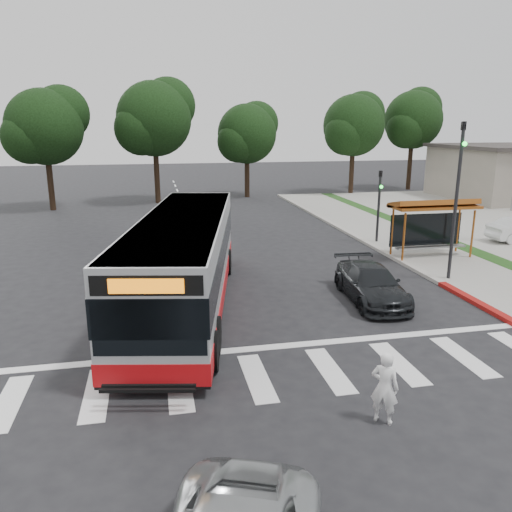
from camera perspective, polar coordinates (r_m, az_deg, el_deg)
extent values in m
plane|color=black|center=(17.84, -3.22, -6.17)|extent=(140.00, 140.00, 0.00)
cube|color=gray|center=(28.62, 16.55, 1.42)|extent=(4.00, 40.00, 0.12)
cube|color=#9E9991|center=(27.74, 12.90, 1.28)|extent=(0.30, 40.00, 0.15)
cube|color=maroon|center=(19.48, 25.09, -5.53)|extent=(0.32, 6.00, 0.15)
cube|color=silver|center=(13.35, 0.09, -13.70)|extent=(18.00, 2.60, 0.01)
cylinder|color=#934B18|center=(24.34, 16.54, 2.06)|extent=(0.10, 0.10, 2.30)
cylinder|color=#934B18|center=(26.22, 23.50, 2.32)|extent=(0.10, 0.10, 2.30)
cylinder|color=#934B18|center=(25.38, 15.28, 2.66)|extent=(0.10, 0.10, 2.30)
cylinder|color=#934B18|center=(27.19, 22.08, 2.87)|extent=(0.10, 0.10, 2.30)
cube|color=#934B18|center=(25.51, 19.71, 5.35)|extent=(4.20, 1.60, 0.12)
cube|color=#934B18|center=(25.53, 19.68, 5.70)|extent=(4.20, 1.32, 0.51)
cube|color=black|center=(26.23, 18.80, 2.88)|extent=(3.80, 0.06, 1.60)
cube|color=gray|center=(25.88, 19.33, 0.98)|extent=(3.60, 0.40, 0.08)
cylinder|color=black|center=(21.85, 21.87, 5.51)|extent=(0.14, 0.14, 6.50)
imported|color=black|center=(21.63, 22.58, 12.70)|extent=(0.16, 0.20, 1.00)
sphere|color=#19E533|center=(21.49, 22.75, 11.74)|extent=(0.18, 0.18, 0.18)
cylinder|color=black|center=(28.07, 13.83, 5.39)|extent=(0.14, 0.14, 4.00)
imported|color=black|center=(27.87, 14.02, 8.44)|extent=(0.16, 0.20, 1.00)
sphere|color=#19E533|center=(27.75, 14.13, 7.67)|extent=(0.18, 0.18, 0.18)
cylinder|color=black|center=(48.32, 10.88, 9.69)|extent=(0.44, 0.44, 4.40)
sphere|color=black|center=(48.14, 11.11, 14.44)|extent=(5.60, 5.60, 5.60)
sphere|color=black|center=(49.36, 12.03, 15.56)|extent=(4.20, 4.20, 4.20)
sphere|color=black|center=(47.13, 10.27, 13.62)|extent=(3.92, 3.92, 3.92)
cylinder|color=black|center=(53.12, 17.15, 9.88)|extent=(0.44, 0.44, 4.84)
sphere|color=black|center=(52.98, 17.52, 14.62)|extent=(5.60, 5.60, 5.60)
sphere|color=black|center=(54.28, 18.25, 15.72)|extent=(4.20, 4.20, 4.20)
sphere|color=black|center=(51.90, 16.86, 13.82)|extent=(3.92, 3.92, 3.92)
cylinder|color=black|center=(42.67, -11.27, 9.19)|extent=(0.44, 0.44, 4.84)
sphere|color=black|center=(42.49, -11.58, 15.10)|extent=(6.00, 6.00, 6.00)
sphere|color=black|center=(43.45, -10.02, 16.62)|extent=(4.50, 4.50, 4.50)
sphere|color=black|center=(41.74, -12.99, 13.98)|extent=(4.20, 4.20, 4.20)
cylinder|color=black|center=(45.49, -1.03, 9.25)|extent=(0.44, 0.44, 3.96)
sphere|color=black|center=(45.28, -1.05, 13.78)|extent=(5.20, 5.20, 5.20)
sphere|color=black|center=(46.24, 0.07, 14.92)|extent=(3.90, 3.90, 3.90)
sphere|color=black|center=(44.50, -2.07, 12.95)|extent=(3.64, 3.64, 3.64)
cylinder|color=black|center=(41.41, -22.45, 7.90)|extent=(0.44, 0.44, 4.40)
sphere|color=black|center=(41.20, -23.00, 13.42)|extent=(5.60, 5.60, 5.60)
sphere|color=black|center=(41.84, -21.38, 14.95)|extent=(4.20, 4.20, 4.20)
sphere|color=black|center=(40.71, -24.47, 12.28)|extent=(3.92, 3.92, 3.92)
imported|color=white|center=(11.57, 14.49, -14.34)|extent=(0.72, 0.70, 1.67)
imported|color=black|center=(19.02, 13.01, -3.10)|extent=(2.16, 4.66, 1.32)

